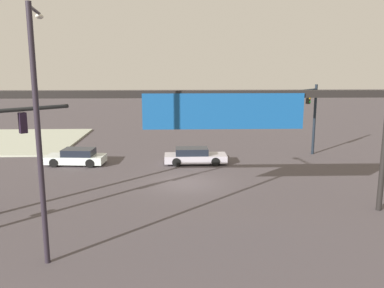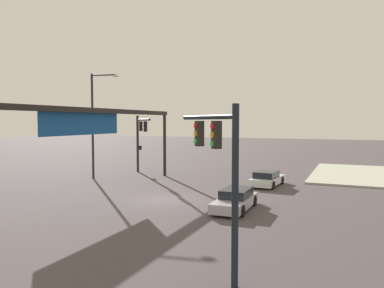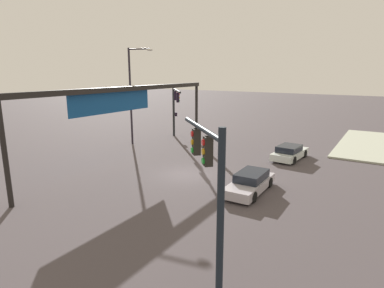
% 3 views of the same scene
% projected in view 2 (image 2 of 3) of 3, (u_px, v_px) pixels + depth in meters
% --- Properties ---
extents(ground_plane, '(185.55, 185.55, 0.00)m').
position_uv_depth(ground_plane, '(164.00, 200.00, 24.67)').
color(ground_plane, '#474044').
extents(traffic_signal_near_corner, '(3.15, 3.23, 5.75)m').
position_uv_depth(traffic_signal_near_corner, '(220.00, 159.00, 12.43)').
color(traffic_signal_near_corner, black).
rests_on(traffic_signal_near_corner, ground).
extents(traffic_signal_opposite_side, '(5.69, 4.66, 5.79)m').
position_uv_depth(traffic_signal_opposite_side, '(140.00, 134.00, 36.55)').
color(traffic_signal_opposite_side, black).
rests_on(traffic_signal_opposite_side, ground).
extents(streetlamp_curved_arm, '(0.70, 2.70, 9.45)m').
position_uv_depth(streetlamp_curved_arm, '(95.00, 119.00, 33.34)').
color(streetlamp_curved_arm, '#251F28').
rests_on(streetlamp_curved_arm, ground).
extents(overhead_sign_gantry, '(19.90, 0.43, 6.13)m').
position_uv_depth(overhead_sign_gantry, '(96.00, 122.00, 26.02)').
color(overhead_sign_gantry, black).
rests_on(overhead_sign_gantry, ground).
extents(sedan_car_approaching, '(4.44, 2.16, 1.21)m').
position_uv_depth(sedan_car_approaching, '(267.00, 179.00, 30.01)').
color(sedan_car_approaching, silver).
rests_on(sedan_car_approaching, ground).
extents(sedan_car_waiting_far, '(4.64, 1.85, 1.21)m').
position_uv_depth(sedan_car_waiting_far, '(235.00, 200.00, 21.97)').
color(sedan_car_waiting_far, '#B5AEBA').
rests_on(sedan_car_waiting_far, ground).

